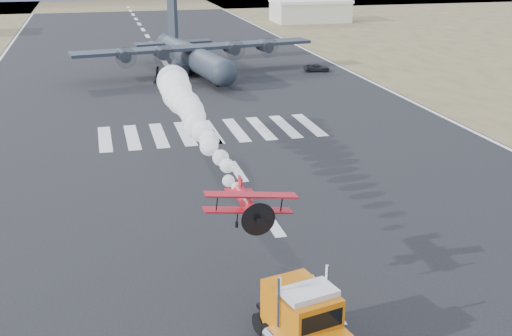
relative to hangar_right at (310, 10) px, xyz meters
name	(u,v)px	position (x,y,z in m)	size (l,w,h in m)	color
scrub_far	(124,1)	(-46.00, 80.00, -3.01)	(500.00, 80.00, 0.00)	brown
runway_markings	(197,111)	(-46.00, -90.00, -3.00)	(60.00, 260.00, 0.01)	silver
hangar_right	(310,10)	(0.00, 0.00, 0.00)	(20.50, 12.50, 5.90)	#B7B5A3
semi_truck	(307,323)	(-48.73, -143.07, -1.06)	(4.51, 9.04, 3.97)	black
aerobatic_biplane	(248,204)	(-50.19, -136.05, 2.98)	(5.62, 5.03, 2.45)	#AF0B27
smoke_trail	(180,96)	(-50.45, -107.87, 3.24)	(3.55, 34.84, 3.55)	white
transport_aircraft	(192,55)	(-42.51, -64.29, -0.01)	(40.31, 33.05, 11.64)	#222B34
support_vehicle	(317,68)	(-22.01, -68.41, -2.39)	(2.04, 4.43, 1.23)	black
crew_a	(224,77)	(-38.90, -72.92, -2.19)	(0.60, 0.49, 1.64)	black
crew_b	(218,74)	(-39.44, -70.33, -2.23)	(0.75, 0.47, 1.55)	black
crew_c	(178,80)	(-46.29, -73.78, -2.23)	(1.01, 0.47, 1.56)	black
crew_d	(219,72)	(-39.05, -69.83, -2.11)	(1.05, 0.54, 1.79)	black
crew_e	(229,74)	(-37.82, -71.44, -2.07)	(0.91, 0.56, 1.87)	black
crew_f	(165,78)	(-47.97, -71.57, -2.23)	(1.44, 0.47, 1.56)	black
crew_g	(155,80)	(-49.72, -73.05, -2.23)	(0.57, 0.47, 1.57)	black
crew_h	(158,72)	(-48.64, -67.39, -2.06)	(0.92, 0.57, 1.89)	black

